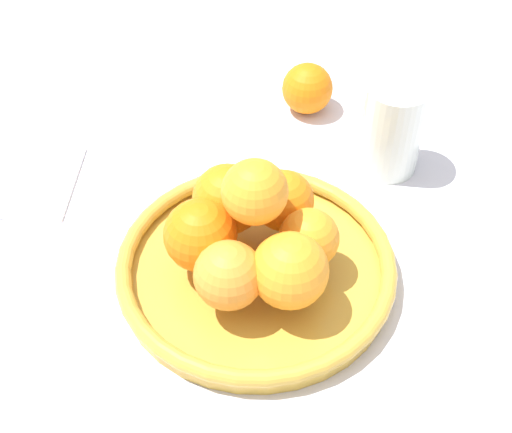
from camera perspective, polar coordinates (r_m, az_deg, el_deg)
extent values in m
plane|color=silver|center=(0.84, 0.00, -4.81)|extent=(4.00, 4.00, 0.00)
cylinder|color=gold|center=(0.83, 0.00, -4.50)|extent=(0.31, 0.31, 0.01)
torus|color=gold|center=(0.82, 0.00, -3.76)|extent=(0.32, 0.32, 0.02)
sphere|color=orange|center=(0.83, 2.20, 1.30)|extent=(0.07, 0.07, 0.07)
sphere|color=orange|center=(0.82, -2.27, 1.39)|extent=(0.08, 0.08, 0.08)
sphere|color=orange|center=(0.78, -4.47, -1.49)|extent=(0.08, 0.08, 0.08)
sphere|color=orange|center=(0.75, -2.20, -4.73)|extent=(0.08, 0.08, 0.08)
sphere|color=orange|center=(0.75, 2.72, -4.35)|extent=(0.08, 0.08, 0.08)
sphere|color=orange|center=(0.79, 4.25, -1.76)|extent=(0.07, 0.07, 0.07)
sphere|color=orange|center=(0.74, 0.13, 2.03)|extent=(0.07, 0.07, 0.07)
sphere|color=orange|center=(1.05, 4.13, 10.18)|extent=(0.07, 0.07, 0.07)
cylinder|color=silver|center=(0.95, 10.84, 6.94)|extent=(0.08, 0.08, 0.13)
cube|color=white|center=(1.00, -18.24, 2.77)|extent=(0.18, 0.18, 0.01)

